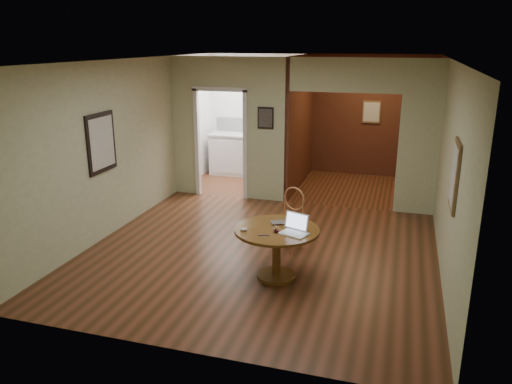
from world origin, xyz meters
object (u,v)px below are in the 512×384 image
(chair, at_px, (291,215))
(closed_laptop, at_px, (285,224))
(open_laptop, at_px, (295,228))
(dining_table, at_px, (277,242))

(chair, xyz_separation_m, closed_laptop, (0.12, -0.84, 0.18))
(chair, height_order, closed_laptop, chair)
(open_laptop, distance_m, closed_laptop, 0.29)
(dining_table, relative_size, closed_laptop, 3.08)
(chair, relative_size, closed_laptop, 2.62)
(dining_table, height_order, closed_laptop, closed_laptop)
(chair, height_order, open_laptop, chair)
(dining_table, relative_size, chair, 1.18)
(dining_table, distance_m, closed_laptop, 0.27)
(dining_table, xyz_separation_m, closed_laptop, (0.07, 0.17, 0.19))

